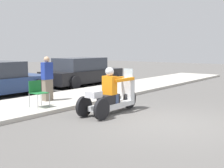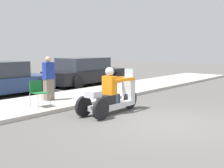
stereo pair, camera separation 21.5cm
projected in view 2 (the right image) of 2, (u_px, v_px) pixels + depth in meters
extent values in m
plane|color=#565451|center=(165.00, 123.00, 8.13)|extent=(60.00, 60.00, 0.00)
cube|color=#B2ADA3|center=(49.00, 102.00, 10.97)|extent=(28.00, 2.80, 0.12)
cylinder|color=black|center=(130.00, 99.00, 10.12)|extent=(0.59, 0.10, 0.59)
cylinder|color=black|center=(101.00, 109.00, 8.49)|extent=(0.59, 0.10, 0.59)
cylinder|color=black|center=(84.00, 106.00, 8.89)|extent=(0.59, 0.10, 0.59)
cube|color=silver|center=(112.00, 105.00, 9.39)|extent=(1.70, 0.46, 0.15)
cube|color=black|center=(108.00, 99.00, 9.23)|extent=(0.68, 0.36, 0.27)
cube|color=silver|center=(129.00, 91.00, 10.01)|extent=(0.24, 0.36, 0.84)
cube|color=silver|center=(129.00, 73.00, 9.96)|extent=(0.03, 0.33, 0.30)
cube|color=silver|center=(93.00, 94.00, 8.68)|extent=(0.36, 0.36, 0.18)
cube|color=orange|center=(109.00, 85.00, 9.22)|extent=(0.26, 0.38, 0.55)
sphere|color=silver|center=(109.00, 72.00, 9.18)|extent=(0.26, 0.26, 0.26)
cube|color=#38476B|center=(115.00, 99.00, 9.30)|extent=(0.14, 0.14, 0.27)
cube|color=#38476B|center=(109.00, 98.00, 9.45)|extent=(0.14, 0.14, 0.27)
cube|color=orange|center=(125.00, 80.00, 9.46)|extent=(0.97, 0.09, 0.09)
cube|color=orange|center=(114.00, 79.00, 9.71)|extent=(0.97, 0.09, 0.09)
cube|color=#726656|center=(49.00, 90.00, 10.94)|extent=(0.34, 0.23, 0.75)
cube|color=navy|center=(48.00, 71.00, 10.86)|extent=(0.37, 0.23, 0.59)
sphere|color=tan|center=(48.00, 59.00, 10.81)|extent=(0.20, 0.20, 0.20)
cylinder|color=#A5A8AD|center=(38.00, 102.00, 9.41)|extent=(0.02, 0.02, 0.44)
cylinder|color=#A5A8AD|center=(50.00, 100.00, 9.73)|extent=(0.02, 0.02, 0.44)
cylinder|color=#A5A8AD|center=(30.00, 100.00, 9.71)|extent=(0.02, 0.02, 0.44)
cylinder|color=#A5A8AD|center=(42.00, 98.00, 10.03)|extent=(0.02, 0.02, 0.44)
cube|color=#19662D|center=(40.00, 93.00, 9.69)|extent=(0.47, 0.47, 0.02)
cube|color=#19662D|center=(36.00, 86.00, 9.82)|extent=(0.44, 0.06, 0.38)
cube|color=black|center=(87.00, 76.00, 16.52)|extent=(4.75, 1.73, 0.61)
cube|color=#2D333D|center=(83.00, 64.00, 16.26)|extent=(2.61, 1.56, 0.65)
cylinder|color=black|center=(117.00, 77.00, 17.20)|extent=(0.64, 0.22, 0.64)
cylinder|color=black|center=(94.00, 76.00, 18.27)|extent=(0.64, 0.22, 0.64)
cylinder|color=black|center=(78.00, 82.00, 14.80)|extent=(0.64, 0.22, 0.64)
cylinder|color=black|center=(53.00, 80.00, 15.87)|extent=(0.64, 0.22, 0.64)
cylinder|color=black|center=(41.00, 87.00, 13.22)|extent=(0.64, 0.22, 0.64)
cylinder|color=black|center=(16.00, 83.00, 14.34)|extent=(0.64, 0.22, 0.64)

